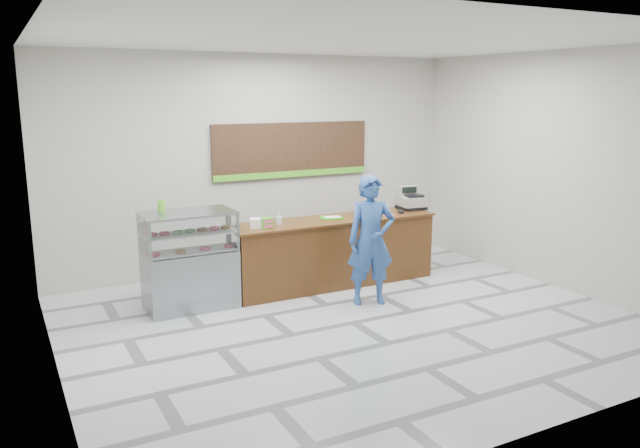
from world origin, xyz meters
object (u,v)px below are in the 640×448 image
customer (371,240)px  sales_counter (333,252)px  serving_tray (331,218)px  display_case (189,260)px  cash_register (411,201)px

customer → sales_counter: bearing=111.4°
serving_tray → customer: customer is taller
sales_counter → display_case: (-2.22, -0.00, 0.16)m
cash_register → customer: size_ratio=0.26×
serving_tray → customer: size_ratio=0.21×
display_case → cash_register: (3.72, 0.10, 0.49)m
cash_register → serving_tray: 1.51m
serving_tray → customer: bearing=-71.4°
cash_register → customer: customer is taller
display_case → sales_counter: bearing=0.0°
serving_tray → display_case: bearing=-163.4°
display_case → customer: size_ratio=0.74×
display_case → customer: bearing=-23.3°
serving_tray → cash_register: bearing=17.5°
cash_register → display_case: bearing=-167.4°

